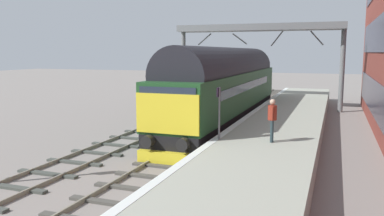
% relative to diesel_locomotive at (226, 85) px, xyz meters
% --- Properties ---
extents(ground_plane, '(140.00, 140.00, 0.00)m').
position_rel_diesel_locomotive_xyz_m(ground_plane, '(-0.00, -6.01, -2.48)').
color(ground_plane, gray).
rests_on(ground_plane, ground).
extents(track_main, '(2.50, 60.00, 0.15)m').
position_rel_diesel_locomotive_xyz_m(track_main, '(-0.00, -6.01, -2.43)').
color(track_main, gray).
rests_on(track_main, ground).
extents(track_adjacent_west, '(2.50, 60.00, 0.15)m').
position_rel_diesel_locomotive_xyz_m(track_adjacent_west, '(-3.54, -6.01, -2.42)').
color(track_adjacent_west, gray).
rests_on(track_adjacent_west, ground).
extents(station_platform, '(4.00, 44.00, 1.01)m').
position_rel_diesel_locomotive_xyz_m(station_platform, '(3.60, -6.01, -1.98)').
color(station_platform, '#A1A796').
rests_on(station_platform, ground).
extents(diesel_locomotive, '(2.74, 18.00, 4.68)m').
position_rel_diesel_locomotive_xyz_m(diesel_locomotive, '(0.00, 0.00, 0.00)').
color(diesel_locomotive, black).
rests_on(diesel_locomotive, ground).
extents(platform_number_sign, '(0.10, 0.44, 2.04)m').
position_rel_diesel_locomotive_xyz_m(platform_number_sign, '(1.88, -8.04, -0.12)').
color(platform_number_sign, slate).
rests_on(platform_number_sign, station_platform).
extents(waiting_passenger, '(0.39, 0.50, 1.64)m').
position_rel_diesel_locomotive_xyz_m(waiting_passenger, '(3.90, -7.79, -0.49)').
color(waiting_passenger, '#27373C').
rests_on(waiting_passenger, station_platform).
extents(overhead_footbridge, '(12.84, 2.00, 6.54)m').
position_rel_diesel_locomotive_xyz_m(overhead_footbridge, '(0.28, 8.26, 3.45)').
color(overhead_footbridge, slate).
rests_on(overhead_footbridge, ground).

